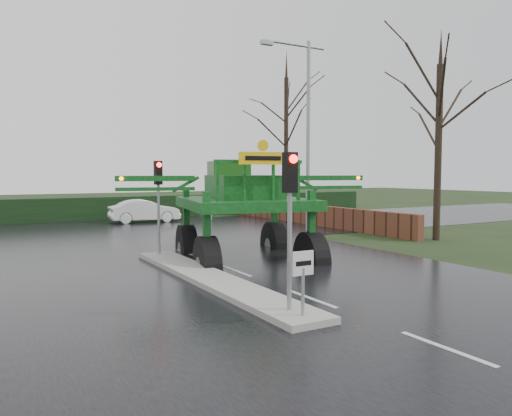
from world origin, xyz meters
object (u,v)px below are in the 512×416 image
traffic_signal_near (290,197)px  traffic_signal_far (211,181)px  street_light_right (303,118)px  crop_sprayer (205,192)px  keep_left_sign (303,273)px  traffic_signal_mid (158,187)px  white_sedan (145,222)px

traffic_signal_near → traffic_signal_far: bearing=69.6°
street_light_right → crop_sprayer: bearing=-142.3°
keep_left_sign → street_light_right: street_light_right is taller
traffic_signal_mid → white_sedan: bearing=75.0°
traffic_signal_near → street_light_right: (9.49, 13.01, 3.40)m
crop_sprayer → traffic_signal_near: bearing=-86.0°
traffic_signal_far → keep_left_sign: bearing=70.1°
keep_left_sign → traffic_signal_far: bearing=70.1°
keep_left_sign → white_sedan: keep_left_sign is taller
traffic_signal_near → traffic_signal_far: 22.42m
keep_left_sign → street_light_right: (9.49, 13.50, 4.93)m
crop_sprayer → traffic_signal_far: bearing=76.3°
traffic_signal_mid → crop_sprayer: 2.34m
traffic_signal_mid → crop_sprayer: bearing=-68.7°
traffic_signal_mid → white_sedan: (3.54, 13.21, -2.59)m
white_sedan → street_light_right: bearing=-141.8°
street_light_right → keep_left_sign: bearing=-125.1°
traffic_signal_mid → crop_sprayer: crop_sprayer is taller
keep_left_sign → crop_sprayer: bearing=82.9°
traffic_signal_mid → crop_sprayer: (0.85, -2.17, -0.12)m
street_light_right → crop_sprayer: (-8.65, -6.68, -3.52)m
street_light_right → crop_sprayer: street_light_right is taller
keep_left_sign → traffic_signal_far: size_ratio=0.38×
traffic_signal_near → traffic_signal_mid: bearing=90.0°
traffic_signal_far → street_light_right: street_light_right is taller
traffic_signal_near → traffic_signal_mid: 8.50m
keep_left_sign → traffic_signal_near: (0.00, 0.49, 1.53)m
street_light_right → white_sedan: (-5.96, 8.70, -5.99)m
keep_left_sign → traffic_signal_mid: (0.00, 8.99, 1.53)m
traffic_signal_mid → traffic_signal_far: (7.80, 12.52, 0.00)m
keep_left_sign → street_light_right: size_ratio=0.14×
traffic_signal_mid → white_sedan: 13.92m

